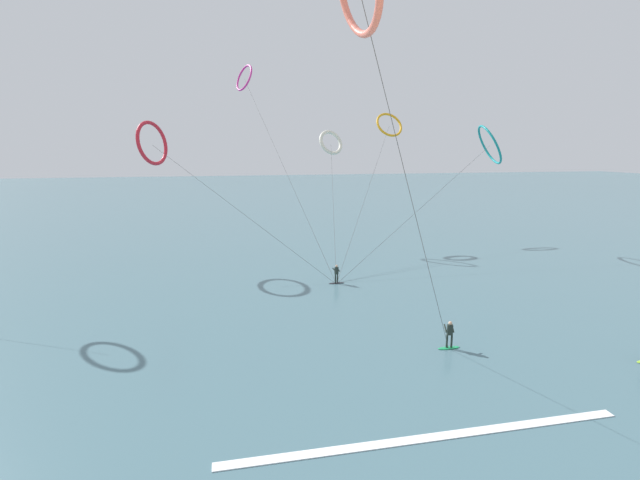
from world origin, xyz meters
name	(u,v)px	position (x,y,z in m)	size (l,w,h in m)	color
sea_water	(242,199)	(0.00, 104.72, 0.04)	(400.00, 200.00, 0.08)	#476B75
surfer_emerald	(449,337)	(7.37, 17.42, 0.82)	(1.40, 0.62, 1.70)	#199351
surfer_charcoal	(336,275)	(4.25, 31.78, 0.82)	(1.40, 0.71, 1.70)	black
kite_magenta	(244,78)	(-1.65, 56.43, 20.75)	(7.31, 26.66, 22.53)	#CC288E
kite_crimson	(152,143)	(-11.86, 43.57, 12.34)	(17.74, 14.01, 14.60)	red
kite_teal	(489,145)	(25.82, 43.09, 12.26)	(23.60, 14.18, 14.60)	teal
kite_amber	(389,125)	(17.63, 54.42, 15.02)	(15.53, 24.21, 16.75)	orange
kite_ivory	(331,143)	(8.31, 50.05, 12.56)	(5.94, 19.73, 14.17)	silver
wave_crest_far	(430,439)	(2.36, 9.79, 0.06)	(17.44, 0.50, 0.12)	white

